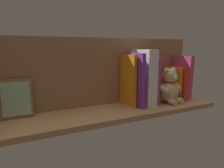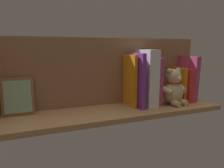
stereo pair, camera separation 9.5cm
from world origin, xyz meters
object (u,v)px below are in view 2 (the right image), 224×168
at_px(book_0, 188,78).
at_px(dictionary_thick_white, 146,78).
at_px(teddy_bear, 174,88).
at_px(picture_frame_leaning, 18,97).

relative_size(book_0, dictionary_thick_white, 0.87).
height_order(book_0, teddy_bear, book_0).
bearing_deg(teddy_bear, book_0, -167.99).
relative_size(teddy_bear, picture_frame_leaning, 1.13).
bearing_deg(picture_frame_leaning, dictionary_thick_white, 174.55).
height_order(book_0, picture_frame_leaning, book_0).
distance_m(book_0, picture_frame_leaning, 0.83).
distance_m(book_0, teddy_bear, 0.14).
bearing_deg(book_0, picture_frame_leaning, -3.25).
bearing_deg(book_0, dictionary_thick_white, 1.62).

